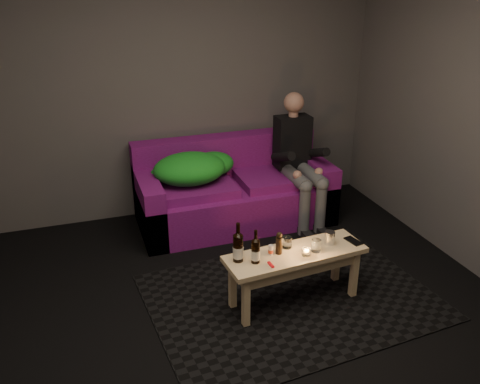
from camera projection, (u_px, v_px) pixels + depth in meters
The scene contains 17 objects.
floor at pixel (258, 342), 3.44m from camera, with size 4.50×4.50×0.00m, color black.
room at pixel (235, 86), 3.19m from camera, with size 4.50×4.50×4.50m.
rug at pixel (291, 297), 3.90m from camera, with size 2.11×1.53×0.01m, color black.
sofa at pixel (233, 193), 5.02m from camera, with size 1.87×0.84×0.80m.
green_blanket at pixel (193, 168), 4.77m from camera, with size 0.82×0.56×0.28m.
person at pixel (298, 157), 4.93m from camera, with size 0.34×0.78×1.25m.
coffee_table at pixel (295, 261), 3.72m from camera, with size 1.08×0.42×0.43m.
beer_bottle_a at pixel (238, 247), 3.53m from camera, with size 0.07×0.07×0.30m.
beer_bottle_b at pixel (256, 251), 3.52m from camera, with size 0.06×0.06×0.25m.
salt_shaker at pixel (271, 250), 3.64m from camera, with size 0.04×0.04×0.08m, color silver.
pepper_mill at pixel (279, 246), 3.65m from camera, with size 0.05×0.05×0.13m, color black.
tumbler_back at pixel (287, 242), 3.73m from camera, with size 0.07×0.07×0.08m, color white.
tealight at pixel (306, 252), 3.64m from camera, with size 0.07×0.07×0.05m.
tumbler_front at pixel (316, 245), 3.68m from camera, with size 0.07×0.07×0.09m, color white.
steel_cup at pixel (330, 238), 3.78m from camera, with size 0.07×0.07×0.10m, color silver.
smartphone at pixel (353, 241), 3.83m from camera, with size 0.07×0.15×0.01m, color black.
red_lighter at pixel (271, 265), 3.52m from camera, with size 0.02×0.08×0.01m, color red.
Camera 1 is at (-1.00, -2.56, 2.31)m, focal length 38.00 mm.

